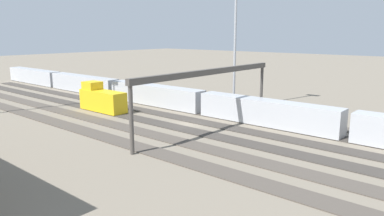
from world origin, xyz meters
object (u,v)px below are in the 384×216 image
Objects in this scene: light_mast_0 at (236,2)px; signal_gantry at (210,78)px; train_on_track_3 at (102,99)px; train_on_track_1 at (198,101)px.

light_mast_0 is 1.02× the size of signal_gantry.
train_on_track_3 reaches higher than train_on_track_1.
train_on_track_3 is 0.33× the size of signal_gantry.
light_mast_0 is at bearing -108.09° from train_on_track_1.
train_on_track_1 is 4.63× the size of signal_gantry.
signal_gantry is (-8.48, 7.50, 5.49)m from train_on_track_1.
train_on_track_1 is 4.55× the size of light_mast_0.
signal_gantry reaches higher than train_on_track_3.
light_mast_0 reaches higher than train_on_track_1.
signal_gantry reaches higher than train_on_track_1.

